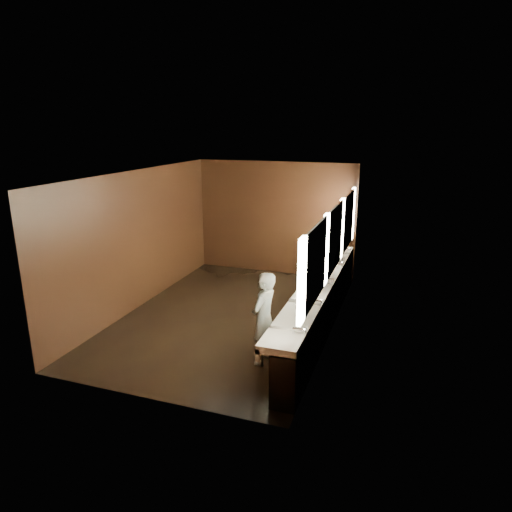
{
  "coord_description": "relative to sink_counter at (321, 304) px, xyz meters",
  "views": [
    {
      "loc": [
        3.21,
        -7.74,
        3.67
      ],
      "look_at": [
        0.53,
        0.0,
        1.29
      ],
      "focal_mm": 32.0,
      "sensor_mm": 36.0,
      "label": 1
    }
  ],
  "objects": [
    {
      "name": "person",
      "position": [
        -0.61,
        -1.5,
        0.26
      ],
      "size": [
        0.46,
        0.61,
        1.5
      ],
      "primitive_type": "imported",
      "rotation": [
        0.0,
        0.0,
        -1.77
      ],
      "color": "#7DABBB",
      "rests_on": "floor"
    },
    {
      "name": "trash_bin",
      "position": [
        -0.22,
        -0.19,
        -0.22
      ],
      "size": [
        0.42,
        0.42,
        0.56
      ],
      "primitive_type": "cylinder",
      "rotation": [
        0.0,
        0.0,
        0.19
      ],
      "color": "black",
      "rests_on": "floor"
    },
    {
      "name": "floor",
      "position": [
        -1.79,
        0.0,
        -0.5
      ],
      "size": [
        6.0,
        6.0,
        0.0
      ],
      "primitive_type": "plane",
      "color": "black",
      "rests_on": "ground"
    },
    {
      "name": "ceiling",
      "position": [
        -1.79,
        0.0,
        2.3
      ],
      "size": [
        4.0,
        6.0,
        0.02
      ],
      "primitive_type": "cube",
      "color": "#2D2D2B",
      "rests_on": "wall_back"
    },
    {
      "name": "sink_counter",
      "position": [
        0.0,
        0.0,
        0.0
      ],
      "size": [
        0.55,
        5.4,
        1.01
      ],
      "color": "black",
      "rests_on": "floor"
    },
    {
      "name": "wall_left",
      "position": [
        -3.79,
        0.0,
        0.9
      ],
      "size": [
        0.02,
        6.0,
        2.8
      ],
      "primitive_type": "cube",
      "color": "black",
      "rests_on": "floor"
    },
    {
      "name": "wall_back",
      "position": [
        -1.79,
        3.0,
        0.9
      ],
      "size": [
        4.0,
        0.02,
        2.8
      ],
      "primitive_type": "cube",
      "color": "black",
      "rests_on": "floor"
    },
    {
      "name": "wall_right",
      "position": [
        0.21,
        0.0,
        0.9
      ],
      "size": [
        0.02,
        6.0,
        2.8
      ],
      "primitive_type": "cube",
      "color": "black",
      "rests_on": "floor"
    },
    {
      "name": "wall_front",
      "position": [
        -1.79,
        -3.0,
        0.9
      ],
      "size": [
        4.0,
        0.02,
        2.8
      ],
      "primitive_type": "cube",
      "color": "black",
      "rests_on": "floor"
    },
    {
      "name": "mirror_band",
      "position": [
        0.19,
        -0.0,
        1.25
      ],
      "size": [
        0.06,
        5.03,
        1.15
      ],
      "color": "#FEF6D0",
      "rests_on": "wall_right"
    }
  ]
}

